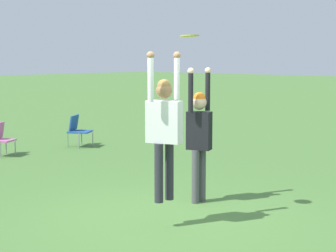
% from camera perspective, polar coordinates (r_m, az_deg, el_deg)
% --- Properties ---
extents(ground_plane, '(120.00, 120.00, 0.00)m').
position_cam_1_polar(ground_plane, '(8.26, 0.38, -9.42)').
color(ground_plane, '#4C7A38').
extents(person_jumping, '(0.63, 0.52, 2.05)m').
position_cam_1_polar(person_jumping, '(7.63, -0.40, 0.30)').
color(person_jumping, '#2D2D38').
rests_on(person_jumping, ground_plane).
extents(person_defending, '(0.53, 0.43, 2.17)m').
position_cam_1_polar(person_defending, '(8.97, 3.18, -0.55)').
color(person_defending, '#4C4C51').
rests_on(person_defending, ground_plane).
extents(frisbee, '(0.27, 0.28, 0.03)m').
position_cam_1_polar(frisbee, '(8.09, 2.23, 9.14)').
color(frisbee, yellow).
extents(camping_chair_0, '(0.75, 0.81, 0.82)m').
position_cam_1_polar(camping_chair_0, '(14.91, -9.17, -0.24)').
color(camping_chair_0, gray).
rests_on(camping_chair_0, ground_plane).
extents(camping_chair_3, '(0.63, 0.68, 0.79)m').
position_cam_1_polar(camping_chair_3, '(13.94, -16.63, -1.05)').
color(camping_chair_3, gray).
rests_on(camping_chair_3, ground_plane).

